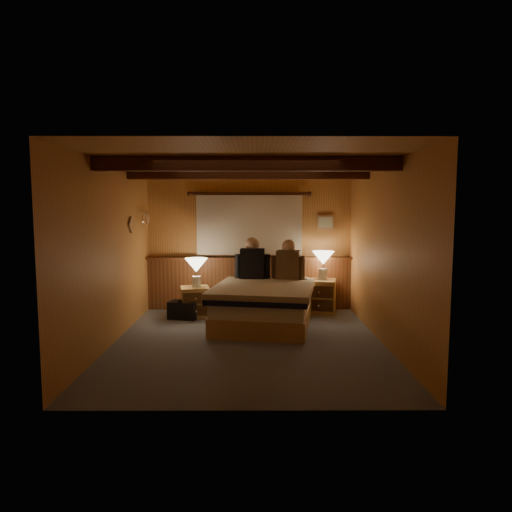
{
  "coord_description": "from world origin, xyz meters",
  "views": [
    {
      "loc": [
        0.08,
        -6.0,
        1.8
      ],
      "look_at": [
        0.11,
        0.4,
        1.13
      ],
      "focal_mm": 32.0,
      "sensor_mm": 36.0,
      "label": 1
    }
  ],
  "objects_px": {
    "nightstand_left": "(195,302)",
    "duffel_bag": "(184,310)",
    "lamp_right": "(323,260)",
    "lamp_left": "(196,267)",
    "bed": "(264,304)",
    "person_left": "(252,261)",
    "person_right": "(288,263)",
    "nightstand_right": "(320,296)"
  },
  "relations": [
    {
      "from": "lamp_left",
      "to": "lamp_right",
      "type": "height_order",
      "value": "lamp_right"
    },
    {
      "from": "nightstand_right",
      "to": "duffel_bag",
      "type": "distance_m",
      "value": 2.33
    },
    {
      "from": "bed",
      "to": "person_right",
      "type": "bearing_deg",
      "value": 64.65
    },
    {
      "from": "lamp_left",
      "to": "bed",
      "type": "bearing_deg",
      "value": -24.77
    },
    {
      "from": "nightstand_right",
      "to": "duffel_bag",
      "type": "relative_size",
      "value": 1.15
    },
    {
      "from": "lamp_left",
      "to": "duffel_bag",
      "type": "xyz_separation_m",
      "value": [
        -0.2,
        -0.07,
        -0.69
      ]
    },
    {
      "from": "person_left",
      "to": "duffel_bag",
      "type": "distance_m",
      "value": 1.38
    },
    {
      "from": "bed",
      "to": "nightstand_right",
      "type": "height_order",
      "value": "bed"
    },
    {
      "from": "nightstand_right",
      "to": "lamp_left",
      "type": "distance_m",
      "value": 2.18
    },
    {
      "from": "nightstand_left",
      "to": "nightstand_right",
      "type": "distance_m",
      "value": 2.14
    },
    {
      "from": "nightstand_right",
      "to": "person_left",
      "type": "height_order",
      "value": "person_left"
    },
    {
      "from": "bed",
      "to": "lamp_left",
      "type": "bearing_deg",
      "value": 165.23
    },
    {
      "from": "person_left",
      "to": "duffel_bag",
      "type": "height_order",
      "value": "person_left"
    },
    {
      "from": "nightstand_right",
      "to": "lamp_right",
      "type": "bearing_deg",
      "value": 39.92
    },
    {
      "from": "bed",
      "to": "nightstand_left",
      "type": "distance_m",
      "value": 1.26
    },
    {
      "from": "bed",
      "to": "person_left",
      "type": "distance_m",
      "value": 0.89
    },
    {
      "from": "lamp_left",
      "to": "lamp_right",
      "type": "xyz_separation_m",
      "value": [
        2.13,
        0.38,
        0.08
      ]
    },
    {
      "from": "lamp_left",
      "to": "duffel_bag",
      "type": "relative_size",
      "value": 0.91
    },
    {
      "from": "nightstand_right",
      "to": "person_right",
      "type": "distance_m",
      "value": 0.88
    },
    {
      "from": "lamp_left",
      "to": "person_left",
      "type": "distance_m",
      "value": 0.93
    },
    {
      "from": "person_left",
      "to": "duffel_bag",
      "type": "xyz_separation_m",
      "value": [
        -1.12,
        -0.2,
        -0.77
      ]
    },
    {
      "from": "bed",
      "to": "lamp_left",
      "type": "distance_m",
      "value": 1.32
    },
    {
      "from": "nightstand_right",
      "to": "lamp_right",
      "type": "height_order",
      "value": "lamp_right"
    },
    {
      "from": "bed",
      "to": "lamp_right",
      "type": "distance_m",
      "value": 1.48
    },
    {
      "from": "bed",
      "to": "nightstand_right",
      "type": "relative_size",
      "value": 3.4
    },
    {
      "from": "bed",
      "to": "nightstand_left",
      "type": "relative_size",
      "value": 3.87
    },
    {
      "from": "lamp_right",
      "to": "duffel_bag",
      "type": "height_order",
      "value": "lamp_right"
    },
    {
      "from": "nightstand_left",
      "to": "person_left",
      "type": "relative_size",
      "value": 0.75
    },
    {
      "from": "bed",
      "to": "duffel_bag",
      "type": "bearing_deg",
      "value": 171.48
    },
    {
      "from": "bed",
      "to": "person_left",
      "type": "bearing_deg",
      "value": 116.03
    },
    {
      "from": "nightstand_right",
      "to": "lamp_left",
      "type": "height_order",
      "value": "lamp_left"
    },
    {
      "from": "bed",
      "to": "person_right",
      "type": "xyz_separation_m",
      "value": [
        0.41,
        0.58,
        0.57
      ]
    },
    {
      "from": "nightstand_right",
      "to": "lamp_left",
      "type": "relative_size",
      "value": 1.27
    },
    {
      "from": "lamp_left",
      "to": "person_right",
      "type": "distance_m",
      "value": 1.52
    },
    {
      "from": "nightstand_left",
      "to": "lamp_right",
      "type": "height_order",
      "value": "lamp_right"
    },
    {
      "from": "nightstand_right",
      "to": "person_left",
      "type": "xyz_separation_m",
      "value": [
        -1.16,
        -0.22,
        0.63
      ]
    },
    {
      "from": "person_left",
      "to": "person_right",
      "type": "relative_size",
      "value": 1.05
    },
    {
      "from": "nightstand_right",
      "to": "person_right",
      "type": "height_order",
      "value": "person_right"
    },
    {
      "from": "nightstand_left",
      "to": "duffel_bag",
      "type": "bearing_deg",
      "value": -161.49
    },
    {
      "from": "person_right",
      "to": "lamp_left",
      "type": "bearing_deg",
      "value": -163.15
    },
    {
      "from": "nightstand_right",
      "to": "lamp_left",
      "type": "xyz_separation_m",
      "value": [
        -2.08,
        -0.35,
        0.55
      ]
    },
    {
      "from": "lamp_left",
      "to": "person_right",
      "type": "bearing_deg",
      "value": 2.68
    }
  ]
}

